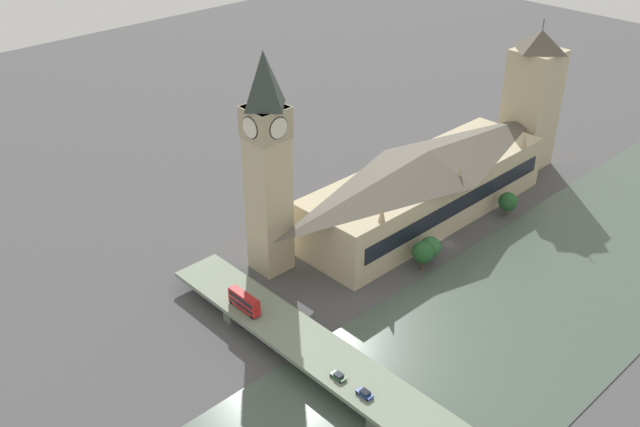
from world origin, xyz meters
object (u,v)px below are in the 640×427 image
(clock_tower, at_px, (267,160))
(car_northbound_tail, at_px, (365,393))
(parliament_hall, at_px, (426,185))
(double_decker_bus_lead, at_px, (244,301))
(car_northbound_lead, at_px, (338,376))
(road_bridge, at_px, (389,403))
(victoria_tower, at_px, (532,100))

(clock_tower, xyz_separation_m, car_northbound_tail, (-61.37, 23.48, -30.18))
(parliament_hall, relative_size, double_decker_bus_lead, 8.93)
(clock_tower, height_order, car_northbound_lead, clock_tower)
(road_bridge, xyz_separation_m, double_decker_bus_lead, (49.35, 3.13, 3.79))
(clock_tower, xyz_separation_m, road_bridge, (-66.23, 20.35, -31.92))
(clock_tower, xyz_separation_m, double_decker_bus_lead, (-16.89, 23.47, -28.12))
(parliament_hall, distance_m, double_decker_bus_lead, 81.53)
(parliament_hall, bearing_deg, road_bridge, 124.29)
(clock_tower, distance_m, double_decker_bus_lead, 40.34)
(parliament_hall, height_order, car_northbound_tail, parliament_hall)
(parliament_hall, height_order, double_decker_bus_lead, parliament_hall)
(victoria_tower, relative_size, road_bridge, 0.37)
(road_bridge, relative_size, double_decker_bus_lead, 14.10)
(clock_tower, height_order, double_decker_bus_lead, clock_tower)
(parliament_hall, relative_size, road_bridge, 0.63)
(road_bridge, bearing_deg, clock_tower, -17.08)
(victoria_tower, bearing_deg, parliament_hall, 90.05)
(victoria_tower, relative_size, double_decker_bus_lead, 5.23)
(double_decker_bus_lead, distance_m, car_northbound_tail, 44.53)
(double_decker_bus_lead, relative_size, car_northbound_tail, 2.61)
(parliament_hall, height_order, clock_tower, clock_tower)
(victoria_tower, height_order, car_northbound_lead, victoria_tower)
(clock_tower, height_order, road_bridge, clock_tower)
(parliament_hall, height_order, road_bridge, parliament_hall)
(clock_tower, distance_m, car_northbound_tail, 72.30)
(car_northbound_tail, bearing_deg, clock_tower, -20.94)
(parliament_hall, xyz_separation_m, victoria_tower, (0.06, -60.88, 14.16))
(double_decker_bus_lead, xyz_separation_m, car_northbound_tail, (-44.48, 0.01, -2.05))
(victoria_tower, relative_size, car_northbound_lead, 13.97)
(clock_tower, bearing_deg, parliament_hall, -102.59)
(double_decker_bus_lead, distance_m, car_northbound_lead, 36.28)
(double_decker_bus_lead, bearing_deg, road_bridge, -176.37)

